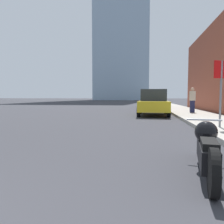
{
  "coord_description": "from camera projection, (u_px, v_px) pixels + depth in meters",
  "views": [
    {
      "loc": [
        2.44,
        -0.34,
        1.19
      ],
      "look_at": [
        1.61,
        5.41,
        0.8
      ],
      "focal_mm": 35.0,
      "sensor_mm": 36.0,
      "label": 1
    }
  ],
  "objects": [
    {
      "name": "pedestrian",
      "position": [
        192.0,
        100.0,
        14.68
      ],
      "size": [
        0.36,
        0.24,
        1.68
      ],
      "color": "#1E2347",
      "rests_on": "sidewalk"
    },
    {
      "name": "parked_car_yellow",
      "position": [
        153.0,
        103.0,
        14.27
      ],
      "size": [
        2.08,
        4.51,
        1.68
      ],
      "rotation": [
        0.0,
        0.0,
        -0.03
      ],
      "color": "gold",
      "rests_on": "ground_plane"
    },
    {
      "name": "motorcycle",
      "position": [
        207.0,
        148.0,
        3.45
      ],
      "size": [
        0.71,
        2.3,
        0.8
      ],
      "rotation": [
        0.0,
        0.0,
        -0.18
      ],
      "color": "black",
      "rests_on": "ground_plane"
    },
    {
      "name": "stop_sign",
      "position": [
        221.0,
        82.0,
        7.5
      ],
      "size": [
        0.57,
        0.26,
        2.29
      ],
      "color": "slate",
      "rests_on": "sidewalk"
    },
    {
      "name": "sidewalk",
      "position": [
        162.0,
        103.0,
        39.45
      ],
      "size": [
        2.71,
        240.0,
        0.15
      ],
      "color": "#9E998E",
      "rests_on": "ground_plane"
    },
    {
      "name": "parked_car_white",
      "position": [
        146.0,
        98.0,
        60.98
      ],
      "size": [
        2.25,
        4.09,
        1.82
      ],
      "rotation": [
        0.0,
        0.0,
        0.1
      ],
      "color": "silver",
      "rests_on": "ground_plane"
    },
    {
      "name": "parked_car_silver",
      "position": [
        151.0,
        100.0,
        25.99
      ],
      "size": [
        2.09,
        4.44,
        1.58
      ],
      "rotation": [
        0.0,
        0.0,
        0.08
      ],
      "color": "#BCBCC1",
      "rests_on": "ground_plane"
    },
    {
      "name": "parked_car_green",
      "position": [
        147.0,
        99.0,
        48.53
      ],
      "size": [
        2.05,
        4.05,
        1.74
      ],
      "rotation": [
        0.0,
        0.0,
        -0.03
      ],
      "color": "#1E6B33",
      "rests_on": "ground_plane"
    },
    {
      "name": "parked_car_blue",
      "position": [
        148.0,
        99.0,
        37.73
      ],
      "size": [
        2.21,
        4.08,
        1.65
      ],
      "rotation": [
        0.0,
        0.0,
        0.1
      ],
      "color": "#1E3899",
      "rests_on": "ground_plane"
    }
  ]
}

